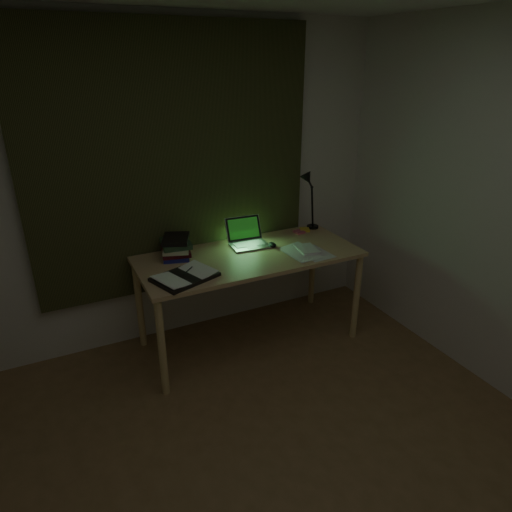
{
  "coord_description": "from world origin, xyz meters",
  "views": [
    {
      "loc": [
        -0.96,
        -1.4,
        2.18
      ],
      "look_at": [
        0.42,
        1.42,
        0.82
      ],
      "focal_mm": 32.0,
      "sensor_mm": 36.0,
      "label": 1
    }
  ],
  "objects_px": {
    "desk": "(249,299)",
    "book_stack": "(177,247)",
    "loose_papers": "(300,249)",
    "laptop": "(250,234)",
    "desk_lamp": "(314,198)",
    "open_textbook": "(185,276)"
  },
  "relations": [
    {
      "from": "book_stack",
      "to": "desk_lamp",
      "type": "height_order",
      "value": "desk_lamp"
    },
    {
      "from": "open_textbook",
      "to": "desk_lamp",
      "type": "height_order",
      "value": "desk_lamp"
    },
    {
      "from": "laptop",
      "to": "book_stack",
      "type": "distance_m",
      "value": 0.59
    },
    {
      "from": "desk",
      "to": "book_stack",
      "type": "xyz_separation_m",
      "value": [
        -0.51,
        0.21,
        0.48
      ]
    },
    {
      "from": "laptop",
      "to": "loose_papers",
      "type": "distance_m",
      "value": 0.42
    },
    {
      "from": "loose_papers",
      "to": "desk_lamp",
      "type": "height_order",
      "value": "desk_lamp"
    },
    {
      "from": "open_textbook",
      "to": "desk_lamp",
      "type": "relative_size",
      "value": 0.74
    },
    {
      "from": "desk",
      "to": "desk_lamp",
      "type": "distance_m",
      "value": 1.07
    },
    {
      "from": "laptop",
      "to": "desk_lamp",
      "type": "relative_size",
      "value": 0.61
    },
    {
      "from": "desk",
      "to": "book_stack",
      "type": "bearing_deg",
      "value": 158.0
    },
    {
      "from": "book_stack",
      "to": "open_textbook",
      "type": "bearing_deg",
      "value": -99.49
    },
    {
      "from": "book_stack",
      "to": "loose_papers",
      "type": "xyz_separation_m",
      "value": [
        0.91,
        -0.31,
        -0.07
      ]
    },
    {
      "from": "laptop",
      "to": "loose_papers",
      "type": "xyz_separation_m",
      "value": [
        0.32,
        -0.26,
        -0.1
      ]
    },
    {
      "from": "laptop",
      "to": "open_textbook",
      "type": "xyz_separation_m",
      "value": [
        -0.66,
        -0.33,
        -0.09
      ]
    },
    {
      "from": "desk",
      "to": "laptop",
      "type": "distance_m",
      "value": 0.53
    },
    {
      "from": "desk",
      "to": "desk_lamp",
      "type": "height_order",
      "value": "desk_lamp"
    },
    {
      "from": "desk",
      "to": "desk_lamp",
      "type": "bearing_deg",
      "value": 21.25
    },
    {
      "from": "loose_papers",
      "to": "desk",
      "type": "bearing_deg",
      "value": 165.25
    },
    {
      "from": "desk",
      "to": "laptop",
      "type": "xyz_separation_m",
      "value": [
        0.08,
        0.15,
        0.5
      ]
    },
    {
      "from": "desk",
      "to": "book_stack",
      "type": "height_order",
      "value": "book_stack"
    },
    {
      "from": "desk",
      "to": "open_textbook",
      "type": "bearing_deg",
      "value": -162.55
    },
    {
      "from": "laptop",
      "to": "desk_lamp",
      "type": "xyz_separation_m",
      "value": [
        0.7,
        0.15,
        0.17
      ]
    }
  ]
}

